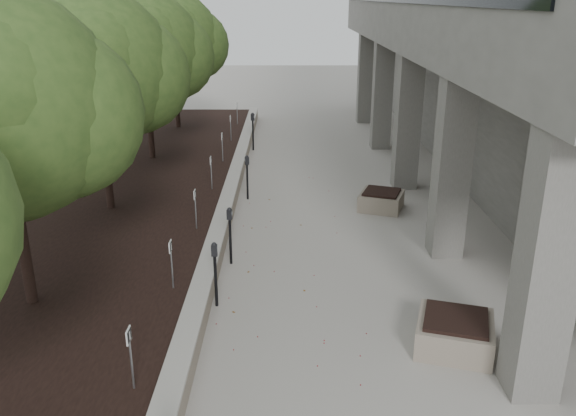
{
  "coord_description": "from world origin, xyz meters",
  "views": [
    {
      "loc": [
        -0.2,
        -6.36,
        5.57
      ],
      "look_at": [
        -0.19,
        6.61,
        0.87
      ],
      "focal_mm": 36.55,
      "sensor_mm": 36.0,
      "label": 1
    }
  ],
  "objects_px": {
    "planter_front": "(455,333)",
    "parking_meter_3": "(230,236)",
    "crabapple_tree_4": "(146,76)",
    "crabapple_tree_5": "(174,60)",
    "crabapple_tree_2": "(8,155)",
    "parking_meter_2": "(215,275)",
    "parking_meter_5": "(253,132)",
    "parking_meter_4": "(247,177)",
    "planter_back": "(381,200)",
    "crabapple_tree_3": "(100,103)"
  },
  "relations": [
    {
      "from": "crabapple_tree_4",
      "to": "parking_meter_5",
      "type": "relative_size",
      "value": 3.75
    },
    {
      "from": "crabapple_tree_4",
      "to": "crabapple_tree_5",
      "type": "xyz_separation_m",
      "value": [
        0.0,
        5.0,
        0.0
      ]
    },
    {
      "from": "crabapple_tree_4",
      "to": "planter_back",
      "type": "height_order",
      "value": "crabapple_tree_4"
    },
    {
      "from": "crabapple_tree_4",
      "to": "crabapple_tree_5",
      "type": "distance_m",
      "value": 5.0
    },
    {
      "from": "crabapple_tree_4",
      "to": "parking_meter_4",
      "type": "bearing_deg",
      "value": -42.97
    },
    {
      "from": "parking_meter_5",
      "to": "planter_back",
      "type": "relative_size",
      "value": 1.31
    },
    {
      "from": "crabapple_tree_3",
      "to": "crabapple_tree_5",
      "type": "relative_size",
      "value": 1.0
    },
    {
      "from": "crabapple_tree_2",
      "to": "planter_front",
      "type": "relative_size",
      "value": 4.45
    },
    {
      "from": "parking_meter_2",
      "to": "parking_meter_5",
      "type": "bearing_deg",
      "value": 89.98
    },
    {
      "from": "parking_meter_3",
      "to": "crabapple_tree_3",
      "type": "bearing_deg",
      "value": 150.86
    },
    {
      "from": "planter_front",
      "to": "crabapple_tree_3",
      "type": "bearing_deg",
      "value": 141.52
    },
    {
      "from": "parking_meter_3",
      "to": "planter_back",
      "type": "bearing_deg",
      "value": 51.19
    },
    {
      "from": "crabapple_tree_3",
      "to": "parking_meter_4",
      "type": "bearing_deg",
      "value": 27.51
    },
    {
      "from": "crabapple_tree_4",
      "to": "parking_meter_4",
      "type": "xyz_separation_m",
      "value": [
        3.44,
        -3.21,
        -2.46
      ]
    },
    {
      "from": "crabapple_tree_2",
      "to": "crabapple_tree_4",
      "type": "distance_m",
      "value": 10.0
    },
    {
      "from": "crabapple_tree_5",
      "to": "parking_meter_5",
      "type": "height_order",
      "value": "crabapple_tree_5"
    },
    {
      "from": "planter_back",
      "to": "crabapple_tree_5",
      "type": "bearing_deg",
      "value": 128.57
    },
    {
      "from": "crabapple_tree_4",
      "to": "crabapple_tree_5",
      "type": "relative_size",
      "value": 1.0
    },
    {
      "from": "crabapple_tree_5",
      "to": "crabapple_tree_4",
      "type": "bearing_deg",
      "value": -90.0
    },
    {
      "from": "planter_front",
      "to": "parking_meter_3",
      "type": "bearing_deg",
      "value": 140.83
    },
    {
      "from": "parking_meter_3",
      "to": "planter_front",
      "type": "distance_m",
      "value": 5.23
    },
    {
      "from": "parking_meter_5",
      "to": "parking_meter_3",
      "type": "bearing_deg",
      "value": -68.99
    },
    {
      "from": "crabapple_tree_2",
      "to": "parking_meter_4",
      "type": "bearing_deg",
      "value": 63.13
    },
    {
      "from": "parking_meter_5",
      "to": "planter_front",
      "type": "xyz_separation_m",
      "value": [
        4.11,
        -13.46,
        -0.44
      ]
    },
    {
      "from": "crabapple_tree_3",
      "to": "parking_meter_4",
      "type": "distance_m",
      "value": 4.6
    },
    {
      "from": "parking_meter_3",
      "to": "crabapple_tree_5",
      "type": "bearing_deg",
      "value": 113.4
    },
    {
      "from": "parking_meter_4",
      "to": "planter_back",
      "type": "distance_m",
      "value": 3.87
    },
    {
      "from": "crabapple_tree_2",
      "to": "crabapple_tree_3",
      "type": "height_order",
      "value": "same"
    },
    {
      "from": "parking_meter_2",
      "to": "planter_front",
      "type": "distance_m",
      "value": 4.4
    },
    {
      "from": "crabapple_tree_3",
      "to": "parking_meter_3",
      "type": "xyz_separation_m",
      "value": [
        3.35,
        -2.58,
        -2.46
      ]
    },
    {
      "from": "crabapple_tree_4",
      "to": "parking_meter_5",
      "type": "distance_m",
      "value": 4.82
    },
    {
      "from": "parking_meter_5",
      "to": "crabapple_tree_3",
      "type": "bearing_deg",
      "value": -92.8
    },
    {
      "from": "crabapple_tree_4",
      "to": "planter_front",
      "type": "distance_m",
      "value": 13.46
    },
    {
      "from": "crabapple_tree_5",
      "to": "parking_meter_2",
      "type": "height_order",
      "value": "crabapple_tree_5"
    },
    {
      "from": "crabapple_tree_3",
      "to": "crabapple_tree_5",
      "type": "xyz_separation_m",
      "value": [
        0.0,
        10.0,
        0.0
      ]
    },
    {
      "from": "crabapple_tree_2",
      "to": "parking_meter_2",
      "type": "relative_size",
      "value": 4.13
    },
    {
      "from": "crabapple_tree_5",
      "to": "planter_back",
      "type": "bearing_deg",
      "value": -51.43
    },
    {
      "from": "crabapple_tree_3",
      "to": "planter_front",
      "type": "xyz_separation_m",
      "value": [
        7.4,
        -5.88,
        -2.83
      ]
    },
    {
      "from": "parking_meter_2",
      "to": "planter_back",
      "type": "bearing_deg",
      "value": 54.11
    },
    {
      "from": "crabapple_tree_3",
      "to": "parking_meter_2",
      "type": "distance_m",
      "value": 6.05
    },
    {
      "from": "crabapple_tree_5",
      "to": "parking_meter_5",
      "type": "relative_size",
      "value": 3.75
    },
    {
      "from": "crabapple_tree_3",
      "to": "parking_meter_5",
      "type": "distance_m",
      "value": 8.6
    },
    {
      "from": "parking_meter_5",
      "to": "planter_front",
      "type": "bearing_deg",
      "value": -52.4
    },
    {
      "from": "parking_meter_3",
      "to": "planter_back",
      "type": "height_order",
      "value": "parking_meter_3"
    },
    {
      "from": "crabapple_tree_2",
      "to": "parking_meter_4",
      "type": "relative_size",
      "value": 4.13
    },
    {
      "from": "crabapple_tree_2",
      "to": "parking_meter_3",
      "type": "bearing_deg",
      "value": 35.76
    },
    {
      "from": "parking_meter_5",
      "to": "planter_back",
      "type": "xyz_separation_m",
      "value": [
        3.92,
        -6.62,
        -0.47
      ]
    },
    {
      "from": "crabapple_tree_2",
      "to": "crabapple_tree_4",
      "type": "xyz_separation_m",
      "value": [
        0.0,
        10.0,
        0.0
      ]
    },
    {
      "from": "crabapple_tree_5",
      "to": "crabapple_tree_2",
      "type": "bearing_deg",
      "value": -90.0
    },
    {
      "from": "parking_meter_2",
      "to": "parking_meter_3",
      "type": "bearing_deg",
      "value": 86.98
    }
  ]
}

